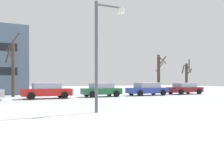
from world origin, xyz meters
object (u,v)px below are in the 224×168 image
street_lamp (102,45)px  parked_car_blue (147,89)px  parked_car_maroon (185,88)px  parked_car_green (101,90)px  parked_car_red (47,90)px

street_lamp → parked_car_blue: 15.39m
parked_car_blue → parked_car_maroon: bearing=0.4°
parked_car_green → parked_car_blue: 5.55m
street_lamp → parked_car_green: 12.45m
parked_car_green → parked_car_maroon: bearing=-0.3°
street_lamp → parked_car_green: bearing=66.5°
street_lamp → parked_car_red: (-0.71, 10.92, -2.71)m
parked_car_red → parked_car_maroon: bearing=0.5°
parked_car_blue → parked_car_maroon: parked_car_blue is taller
street_lamp → parked_car_maroon: (15.93, 11.07, -2.74)m
street_lamp → parked_car_red: size_ratio=1.27×
street_lamp → parked_car_green: (4.84, 11.14, -2.73)m
parked_car_green → parked_car_red: bearing=-177.8°
street_lamp → parked_car_red: bearing=93.7°
parked_car_green → parked_car_maroon: parked_car_green is taller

